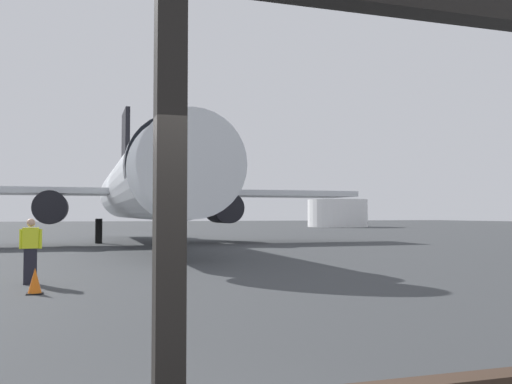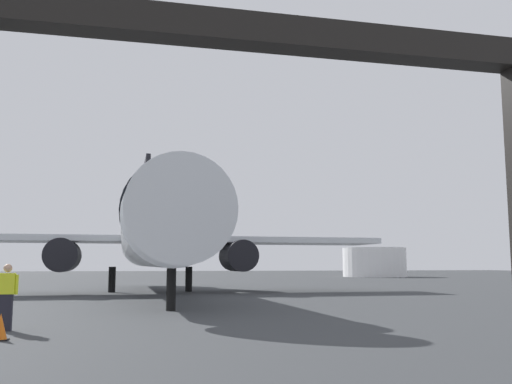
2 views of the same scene
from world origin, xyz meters
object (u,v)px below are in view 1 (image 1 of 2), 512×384
(ground_crew_worker, at_px, (31,250))
(fuel_storage_tank, at_px, (337,213))
(airplane, at_px, (143,186))
(traffic_cone, at_px, (35,282))

(ground_crew_worker, xyz_separation_m, fuel_storage_tank, (37.89, 59.22, 1.13))
(airplane, height_order, ground_crew_worker, airplane)
(ground_crew_worker, bearing_deg, traffic_cone, -82.39)
(airplane, distance_m, fuel_storage_tank, 53.15)
(airplane, relative_size, ground_crew_worker, 18.07)
(traffic_cone, bearing_deg, airplane, 77.07)
(airplane, height_order, traffic_cone, airplane)
(airplane, bearing_deg, fuel_storage_tank, 51.43)
(airplane, distance_m, ground_crew_worker, 18.50)
(airplane, relative_size, traffic_cone, 51.17)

